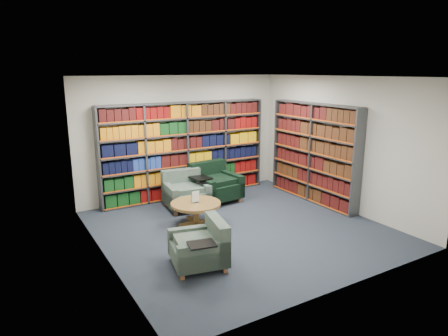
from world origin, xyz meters
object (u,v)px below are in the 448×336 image
chair_teal_front (203,248)px  coffee_table (196,207)px  chair_teal_left (185,193)px  chair_green_right (214,185)px

chair_teal_front → coffee_table: bearing=67.1°
chair_teal_left → coffee_table: bearing=-104.3°
chair_green_right → coffee_table: chair_green_right is taller
chair_green_right → coffee_table: (-1.05, -1.18, 0.01)m
chair_teal_left → chair_teal_front: size_ratio=1.05×
chair_green_right → chair_teal_front: size_ratio=1.14×
chair_teal_left → chair_teal_front: 2.74m
chair_green_right → coffee_table: size_ratio=1.21×
chair_green_right → chair_teal_front: bearing=-122.0°
chair_teal_left → chair_green_right: chair_green_right is taller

